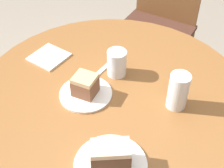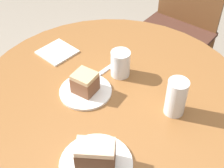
{
  "view_description": "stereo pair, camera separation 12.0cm",
  "coord_description": "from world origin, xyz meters",
  "px_view_note": "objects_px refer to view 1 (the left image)",
  "views": [
    {
      "loc": [
        0.33,
        -0.82,
        1.58
      ],
      "look_at": [
        0.0,
        0.0,
        0.77
      ],
      "focal_mm": 50.0,
      "sensor_mm": 36.0,
      "label": 1
    },
    {
      "loc": [
        0.43,
        -0.77,
        1.58
      ],
      "look_at": [
        0.0,
        0.0,
        0.77
      ],
      "focal_mm": 50.0,
      "sensor_mm": 36.0,
      "label": 2
    }
  ],
  "objects_px": {
    "cake_slice_near": "(85,85)",
    "glass_water": "(178,93)",
    "glass_lemonade": "(117,64)",
    "plate_near": "(86,94)",
    "chair": "(157,22)",
    "plate_far": "(111,165)",
    "cake_slice_far": "(111,155)"
  },
  "relations": [
    {
      "from": "cake_slice_far",
      "to": "chair",
      "type": "bearing_deg",
      "value": 97.93
    },
    {
      "from": "plate_far",
      "to": "glass_water",
      "type": "height_order",
      "value": "glass_water"
    },
    {
      "from": "chair",
      "to": "glass_water",
      "type": "height_order",
      "value": "chair"
    },
    {
      "from": "chair",
      "to": "cake_slice_near",
      "type": "distance_m",
      "value": 1.03
    },
    {
      "from": "plate_near",
      "to": "cake_slice_near",
      "type": "height_order",
      "value": "cake_slice_near"
    },
    {
      "from": "plate_far",
      "to": "glass_lemonade",
      "type": "height_order",
      "value": "glass_lemonade"
    },
    {
      "from": "plate_far",
      "to": "cake_slice_near",
      "type": "distance_m",
      "value": 0.34
    },
    {
      "from": "glass_lemonade",
      "to": "plate_near",
      "type": "bearing_deg",
      "value": -111.92
    },
    {
      "from": "plate_far",
      "to": "glass_water",
      "type": "bearing_deg",
      "value": 68.88
    },
    {
      "from": "cake_slice_far",
      "to": "glass_water",
      "type": "xyz_separation_m",
      "value": [
        0.13,
        0.33,
        0.01
      ]
    },
    {
      "from": "cake_slice_near",
      "to": "glass_lemonade",
      "type": "distance_m",
      "value": 0.18
    },
    {
      "from": "cake_slice_near",
      "to": "glass_water",
      "type": "xyz_separation_m",
      "value": [
        0.34,
        0.07,
        0.01
      ]
    },
    {
      "from": "glass_water",
      "to": "glass_lemonade",
      "type": "bearing_deg",
      "value": 161.59
    },
    {
      "from": "chair",
      "to": "glass_water",
      "type": "relative_size",
      "value": 6.66
    },
    {
      "from": "cake_slice_near",
      "to": "glass_lemonade",
      "type": "xyz_separation_m",
      "value": [
        0.07,
        0.16,
        -0.0
      ]
    },
    {
      "from": "cake_slice_near",
      "to": "glass_water",
      "type": "height_order",
      "value": "glass_water"
    },
    {
      "from": "plate_far",
      "to": "plate_near",
      "type": "bearing_deg",
      "value": 128.57
    },
    {
      "from": "glass_water",
      "to": "cake_slice_far",
      "type": "bearing_deg",
      "value": -111.12
    },
    {
      "from": "chair",
      "to": "glass_lemonade",
      "type": "distance_m",
      "value": 0.87
    },
    {
      "from": "cake_slice_near",
      "to": "glass_water",
      "type": "distance_m",
      "value": 0.35
    },
    {
      "from": "glass_lemonade",
      "to": "glass_water",
      "type": "xyz_separation_m",
      "value": [
        0.27,
        -0.09,
        0.02
      ]
    },
    {
      "from": "glass_water",
      "to": "chair",
      "type": "bearing_deg",
      "value": 108.32
    },
    {
      "from": "glass_lemonade",
      "to": "cake_slice_far",
      "type": "bearing_deg",
      "value": -71.48
    },
    {
      "from": "cake_slice_near",
      "to": "glass_lemonade",
      "type": "relative_size",
      "value": 0.79
    },
    {
      "from": "plate_near",
      "to": "glass_water",
      "type": "relative_size",
      "value": 1.41
    },
    {
      "from": "plate_near",
      "to": "glass_water",
      "type": "distance_m",
      "value": 0.35
    },
    {
      "from": "cake_slice_near",
      "to": "cake_slice_far",
      "type": "bearing_deg",
      "value": -51.43
    },
    {
      "from": "cake_slice_near",
      "to": "chair",
      "type": "bearing_deg",
      "value": 88.05
    },
    {
      "from": "plate_far",
      "to": "glass_water",
      "type": "relative_size",
      "value": 1.59
    },
    {
      "from": "plate_far",
      "to": "glass_water",
      "type": "distance_m",
      "value": 0.36
    },
    {
      "from": "cake_slice_near",
      "to": "cake_slice_far",
      "type": "relative_size",
      "value": 0.64
    },
    {
      "from": "glass_lemonade",
      "to": "chair",
      "type": "bearing_deg",
      "value": 92.23
    }
  ]
}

